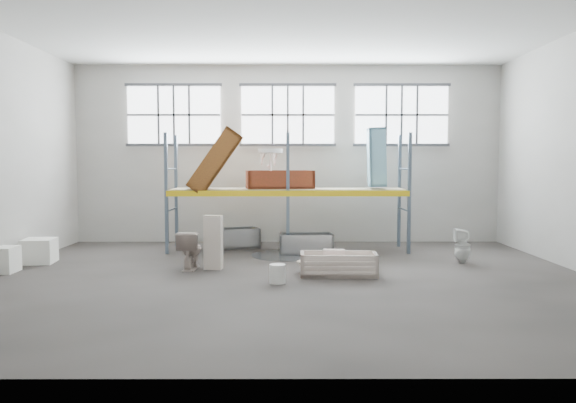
{
  "coord_description": "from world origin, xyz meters",
  "views": [
    {
      "loc": [
        -0.02,
        -10.54,
        2.24
      ],
      "look_at": [
        0.0,
        1.5,
        1.4
      ],
      "focal_mm": 34.08,
      "sensor_mm": 36.0,
      "label": 1
    }
  ],
  "objects_px": {
    "toilet_beige": "(190,250)",
    "rust_tub_flat": "(280,180)",
    "cistern_tall": "(213,242)",
    "carton_near": "(1,260)",
    "steel_tub_left": "(232,238)",
    "steel_tub_right": "(306,243)",
    "toilet_white": "(462,246)",
    "bucket": "(277,274)",
    "blue_tub_upright": "(377,157)",
    "bathtub_beige": "(339,264)"
  },
  "relations": [
    {
      "from": "toilet_beige",
      "to": "blue_tub_upright",
      "type": "relative_size",
      "value": 0.55
    },
    {
      "from": "steel_tub_left",
      "to": "blue_tub_upright",
      "type": "bearing_deg",
      "value": -6.5
    },
    {
      "from": "blue_tub_upright",
      "to": "carton_near",
      "type": "distance_m",
      "value": 8.94
    },
    {
      "from": "cistern_tall",
      "to": "bucket",
      "type": "relative_size",
      "value": 3.25
    },
    {
      "from": "toilet_beige",
      "to": "steel_tub_left",
      "type": "distance_m",
      "value": 2.99
    },
    {
      "from": "bucket",
      "to": "toilet_beige",
      "type": "bearing_deg",
      "value": 143.49
    },
    {
      "from": "steel_tub_right",
      "to": "cistern_tall",
      "type": "bearing_deg",
      "value": -134.45
    },
    {
      "from": "toilet_white",
      "to": "rust_tub_flat",
      "type": "distance_m",
      "value": 4.77
    },
    {
      "from": "cistern_tall",
      "to": "blue_tub_upright",
      "type": "xyz_separation_m",
      "value": [
        3.86,
        2.52,
        1.82
      ]
    },
    {
      "from": "bathtub_beige",
      "to": "rust_tub_flat",
      "type": "distance_m",
      "value": 3.81
    },
    {
      "from": "rust_tub_flat",
      "to": "bucket",
      "type": "relative_size",
      "value": 4.81
    },
    {
      "from": "blue_tub_upright",
      "to": "bathtub_beige",
      "type": "bearing_deg",
      "value": -111.7
    },
    {
      "from": "toilet_white",
      "to": "carton_near",
      "type": "bearing_deg",
      "value": -75.74
    },
    {
      "from": "cistern_tall",
      "to": "carton_near",
      "type": "bearing_deg",
      "value": -168.88
    },
    {
      "from": "toilet_white",
      "to": "cistern_tall",
      "type": "bearing_deg",
      "value": -74.52
    },
    {
      "from": "toilet_beige",
      "to": "cistern_tall",
      "type": "bearing_deg",
      "value": 179.65
    },
    {
      "from": "rust_tub_flat",
      "to": "blue_tub_upright",
      "type": "xyz_separation_m",
      "value": [
        2.48,
        -0.07,
        0.57
      ]
    },
    {
      "from": "bathtub_beige",
      "to": "carton_near",
      "type": "height_order",
      "value": "carton_near"
    },
    {
      "from": "toilet_beige",
      "to": "blue_tub_upright",
      "type": "distance_m",
      "value": 5.4
    },
    {
      "from": "cistern_tall",
      "to": "steel_tub_right",
      "type": "distance_m",
      "value": 2.94
    },
    {
      "from": "rust_tub_flat",
      "to": "blue_tub_upright",
      "type": "distance_m",
      "value": 2.55
    },
    {
      "from": "bathtub_beige",
      "to": "steel_tub_left",
      "type": "bearing_deg",
      "value": 126.63
    },
    {
      "from": "steel_tub_right",
      "to": "carton_near",
      "type": "relative_size",
      "value": 2.15
    },
    {
      "from": "bucket",
      "to": "carton_near",
      "type": "bearing_deg",
      "value": 169.93
    },
    {
      "from": "steel_tub_left",
      "to": "blue_tub_upright",
      "type": "xyz_separation_m",
      "value": [
        3.76,
        -0.43,
        2.14
      ]
    },
    {
      "from": "toilet_white",
      "to": "rust_tub_flat",
      "type": "height_order",
      "value": "rust_tub_flat"
    },
    {
      "from": "rust_tub_flat",
      "to": "bathtub_beige",
      "type": "bearing_deg",
      "value": -69.3
    },
    {
      "from": "blue_tub_upright",
      "to": "steel_tub_left",
      "type": "bearing_deg",
      "value": 173.5
    },
    {
      "from": "cistern_tall",
      "to": "rust_tub_flat",
      "type": "relative_size",
      "value": 0.67
    },
    {
      "from": "toilet_white",
      "to": "steel_tub_right",
      "type": "height_order",
      "value": "toilet_white"
    },
    {
      "from": "rust_tub_flat",
      "to": "toilet_white",
      "type": "bearing_deg",
      "value": -24.41
    },
    {
      "from": "toilet_beige",
      "to": "carton_near",
      "type": "bearing_deg",
      "value": 8.34
    },
    {
      "from": "bathtub_beige",
      "to": "blue_tub_upright",
      "type": "height_order",
      "value": "blue_tub_upright"
    },
    {
      "from": "blue_tub_upright",
      "to": "carton_near",
      "type": "xyz_separation_m",
      "value": [
        -8.19,
        -2.87,
        -2.13
      ]
    },
    {
      "from": "steel_tub_right",
      "to": "bucket",
      "type": "bearing_deg",
      "value": -100.86
    },
    {
      "from": "toilet_white",
      "to": "steel_tub_left",
      "type": "bearing_deg",
      "value": -104.31
    },
    {
      "from": "rust_tub_flat",
      "to": "blue_tub_upright",
      "type": "bearing_deg",
      "value": -1.66
    },
    {
      "from": "steel_tub_right",
      "to": "bucket",
      "type": "relative_size",
      "value": 3.77
    },
    {
      "from": "toilet_white",
      "to": "steel_tub_left",
      "type": "xyz_separation_m",
      "value": [
        -5.43,
        2.24,
        -0.13
      ]
    },
    {
      "from": "steel_tub_left",
      "to": "steel_tub_right",
      "type": "relative_size",
      "value": 1.06
    },
    {
      "from": "toilet_white",
      "to": "carton_near",
      "type": "relative_size",
      "value": 1.27
    },
    {
      "from": "steel_tub_left",
      "to": "bucket",
      "type": "relative_size",
      "value": 4.0
    },
    {
      "from": "bathtub_beige",
      "to": "rust_tub_flat",
      "type": "relative_size",
      "value": 0.9
    },
    {
      "from": "toilet_beige",
      "to": "carton_near",
      "type": "height_order",
      "value": "toilet_beige"
    },
    {
      "from": "cistern_tall",
      "to": "carton_near",
      "type": "xyz_separation_m",
      "value": [
        -4.33,
        -0.35,
        -0.31
      ]
    },
    {
      "from": "toilet_white",
      "to": "blue_tub_upright",
      "type": "relative_size",
      "value": 0.53
    },
    {
      "from": "toilet_beige",
      "to": "rust_tub_flat",
      "type": "xyz_separation_m",
      "value": [
        1.87,
        2.57,
        1.41
      ]
    },
    {
      "from": "steel_tub_right",
      "to": "rust_tub_flat",
      "type": "distance_m",
      "value": 1.79
    },
    {
      "from": "rust_tub_flat",
      "to": "blue_tub_upright",
      "type": "height_order",
      "value": "blue_tub_upright"
    },
    {
      "from": "bucket",
      "to": "carton_near",
      "type": "height_order",
      "value": "carton_near"
    }
  ]
}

